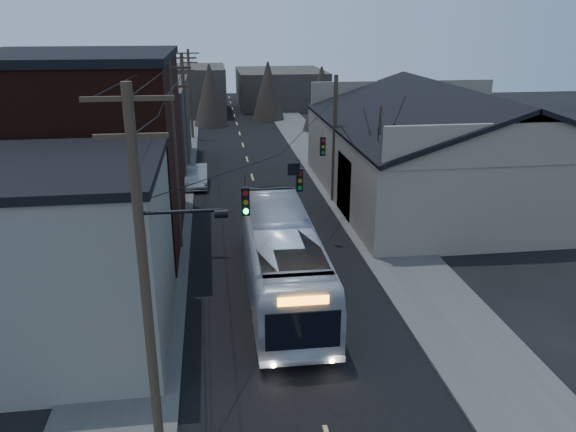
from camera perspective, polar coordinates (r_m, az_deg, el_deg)
road_surface at (r=42.71m, az=-3.44°, el=3.26°), size 9.00×110.00×0.02m
sidewalk_left at (r=42.72m, az=-12.18°, el=2.92°), size 4.00×110.00×0.12m
sidewalk_right at (r=43.64m, az=5.11°, el=3.64°), size 4.00×110.00×0.12m
building_clapboard at (r=22.41m, az=-22.65°, el=-4.16°), size 8.00×8.00×7.00m
building_brick at (r=32.42m, az=-20.14°, el=5.98°), size 10.00×12.00×10.00m
building_left_far at (r=48.09m, az=-15.61°, el=8.69°), size 9.00×14.00×7.00m
warehouse at (r=40.40m, az=15.88°, el=5.54°), size 16.16×20.60×7.73m
building_far_left at (r=76.48m, az=-10.25°, el=12.48°), size 10.00×12.00×6.00m
building_far_right at (r=82.07m, az=-0.78°, el=12.89°), size 12.00×14.00×5.00m
bare_tree at (r=33.40m, az=9.07°, el=4.82°), size 0.40×0.40×7.20m
utility_lines at (r=35.73m, az=-7.87°, el=8.07°), size 11.24×45.28×10.50m
bus at (r=25.14m, az=-0.68°, el=-4.25°), size 3.13×12.91×3.59m
parked_car at (r=42.59m, az=-9.27°, el=4.04°), size 1.65×4.64×1.53m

